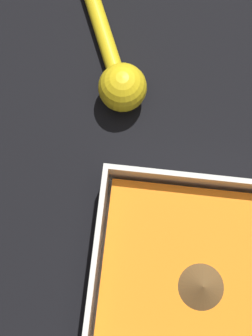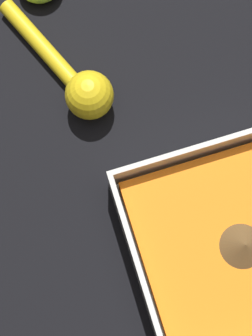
% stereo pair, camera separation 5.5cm
% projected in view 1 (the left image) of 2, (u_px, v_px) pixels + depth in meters
% --- Properties ---
extents(ground_plane, '(4.00, 4.00, 0.00)m').
position_uv_depth(ground_plane, '(168.00, 276.00, 0.55)').
color(ground_plane, black).
extents(square_dish, '(0.24, 0.24, 0.06)m').
position_uv_depth(square_dish, '(199.00, 287.00, 0.53)').
color(square_dish, silver).
rests_on(square_dish, ground_plane).
extents(lemon_squeezer, '(0.20, 0.11, 0.06)m').
position_uv_depth(lemon_squeezer, '(117.00, 71.00, 0.59)').
color(lemon_squeezer, yellow).
rests_on(lemon_squeezer, ground_plane).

